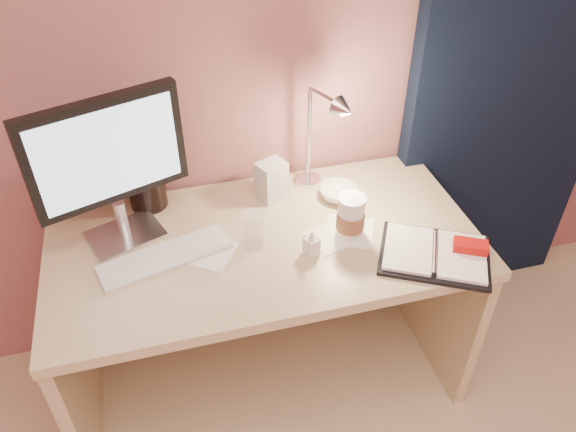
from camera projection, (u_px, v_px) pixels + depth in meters
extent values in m
plane|color=#9E5B66|center=(234.00, 43.00, 1.79)|extent=(3.50, 0.00, 3.50)
cube|color=black|center=(521.00, 60.00, 2.05)|extent=(0.85, 0.08, 2.20)
cube|color=#C1B489|center=(264.00, 243.00, 1.85)|extent=(1.40, 0.70, 0.04)
cube|color=#C1B489|center=(76.00, 356.00, 1.94)|extent=(0.04, 0.66, 0.69)
cube|color=#C1B489|center=(434.00, 283.00, 2.22)|extent=(0.04, 0.66, 0.69)
cube|color=#C1B489|center=(248.00, 248.00, 2.30)|extent=(1.32, 0.03, 0.55)
cube|color=silver|center=(126.00, 235.00, 1.84)|extent=(0.27, 0.23, 0.02)
cylinder|color=silver|center=(122.00, 218.00, 1.80)|extent=(0.04, 0.04, 0.13)
cube|color=black|center=(105.00, 150.00, 1.64)|extent=(0.46, 0.19, 0.33)
cube|color=#BBDEFF|center=(102.00, 156.00, 1.61)|extent=(0.40, 0.14, 0.28)
cube|color=silver|center=(166.00, 257.00, 1.76)|extent=(0.43, 0.23, 0.02)
cube|color=black|center=(434.00, 255.00, 1.77)|extent=(0.42, 0.38, 0.01)
cube|color=white|center=(408.00, 248.00, 1.78)|extent=(0.23, 0.27, 0.01)
cube|color=white|center=(462.00, 256.00, 1.75)|extent=(0.23, 0.27, 0.01)
cube|color=#B5100F|center=(471.00, 246.00, 1.75)|extent=(0.12, 0.10, 0.03)
cube|color=white|center=(331.00, 237.00, 1.84)|extent=(0.17, 0.17, 0.00)
cube|color=white|center=(349.00, 231.00, 1.87)|extent=(0.21, 0.21, 0.00)
cube|color=white|center=(210.00, 253.00, 1.78)|extent=(0.20, 0.20, 0.00)
cylinder|color=silver|center=(351.00, 218.00, 1.82)|extent=(0.08, 0.08, 0.14)
cylinder|color=brown|center=(350.00, 220.00, 1.82)|extent=(0.09, 0.09, 0.06)
cylinder|color=silver|center=(352.00, 199.00, 1.77)|extent=(0.09, 0.09, 0.01)
cylinder|color=white|center=(252.00, 230.00, 1.78)|extent=(0.07, 0.07, 0.13)
imported|color=white|center=(338.00, 193.00, 2.00)|extent=(0.18, 0.18, 0.04)
imported|color=silver|center=(312.00, 243.00, 1.75)|extent=(0.05, 0.05, 0.09)
cylinder|color=black|center=(146.00, 183.00, 1.93)|extent=(0.13, 0.13, 0.18)
cube|color=silver|center=(272.00, 180.00, 1.97)|extent=(0.12, 0.11, 0.14)
cylinder|color=silver|center=(308.00, 180.00, 2.09)|extent=(0.09, 0.09, 0.02)
cylinder|color=silver|center=(309.00, 136.00, 1.97)|extent=(0.01, 0.01, 0.36)
cone|color=silver|center=(304.00, 115.00, 1.73)|extent=(0.09, 0.09, 0.07)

